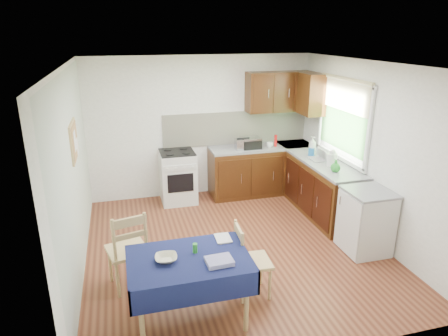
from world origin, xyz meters
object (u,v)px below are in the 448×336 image
object	(u,v)px
chair_far	(128,248)
chair_near	(249,258)
toaster	(243,144)
dish_rack	(322,158)
kettle	(332,159)
sandwich_press	(251,143)
dining_table	(189,267)

from	to	relation	value
chair_far	chair_near	xyz separation A→B (m)	(1.30, -0.48, -0.06)
toaster	dish_rack	size ratio (longest dim) A/B	0.72
toaster	kettle	size ratio (longest dim) A/B	1.07
kettle	toaster	bearing A→B (deg)	131.01
chair_near	sandwich_press	distance (m)	3.01
chair_near	toaster	distance (m)	2.92
sandwich_press	chair_near	bearing A→B (deg)	-90.63
dining_table	chair_far	distance (m)	0.94
chair_near	dining_table	bearing A→B (deg)	112.31
chair_far	toaster	xyz separation A→B (m)	(2.10, 2.28, 0.47)
toaster	kettle	bearing A→B (deg)	-33.11
chair_far	dining_table	bearing A→B (deg)	114.73
dish_rack	toaster	bearing A→B (deg)	120.99
sandwich_press	chair_far	bearing A→B (deg)	-116.00
chair_near	toaster	bearing A→B (deg)	-12.97
chair_near	kettle	xyz separation A→B (m)	(1.85, 1.54, 0.55)
chair_far	dish_rack	distance (m)	3.47
dining_table	toaster	distance (m)	3.39
chair_far	dish_rack	world-z (taller)	dish_rack
chair_near	toaster	size ratio (longest dim) A/B	3.19
chair_far	dish_rack	xyz separation A→B (m)	(3.15, 1.38, 0.40)
dining_table	chair_far	bearing A→B (deg)	145.20
sandwich_press	dish_rack	xyz separation A→B (m)	(0.90, -0.95, -0.07)
chair_far	toaster	size ratio (longest dim) A/B	3.59
dining_table	kettle	size ratio (longest dim) A/B	4.73
dining_table	dish_rack	bearing A→B (deg)	56.10
sandwich_press	kettle	distance (m)	1.55
dining_table	toaster	bearing A→B (deg)	80.02
chair_far	sandwich_press	world-z (taller)	sandwich_press
dining_table	sandwich_press	size ratio (longest dim) A/B	3.66
dining_table	chair_near	bearing A→B (deg)	35.99
kettle	dining_table	bearing A→B (deg)	-145.15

